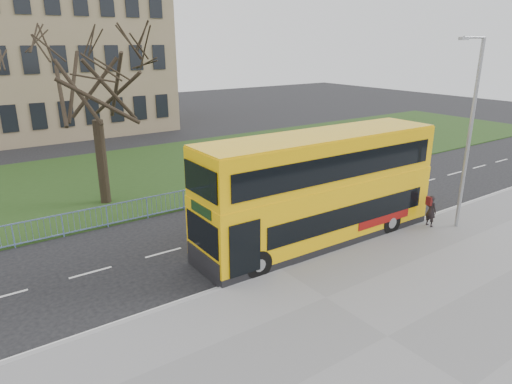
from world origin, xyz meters
TOP-DOWN VIEW (x-y plane):
  - ground at (0.00, 0.00)m, footprint 120.00×120.00m
  - pavement at (0.00, -6.75)m, footprint 80.00×10.50m
  - kerb at (0.00, -1.55)m, footprint 80.00×0.20m
  - grass_verge at (0.00, 14.30)m, footprint 80.00×15.40m
  - guard_railing at (0.00, 6.60)m, footprint 40.00×0.12m
  - bare_tree at (-3.00, 10.00)m, footprint 7.47×7.47m
  - yellow_bus at (3.07, -0.35)m, footprint 11.36×2.88m
  - pedestrian at (8.40, -2.26)m, footprint 0.40×0.58m
  - street_lamp at (9.33, -3.00)m, footprint 1.80×0.19m

SIDE VIEW (x-z plane):
  - ground at x=0.00m, z-range 0.00..0.00m
  - grass_verge at x=0.00m, z-range 0.00..0.08m
  - pavement at x=0.00m, z-range 0.00..0.12m
  - kerb at x=0.00m, z-range 0.00..0.14m
  - guard_railing at x=0.00m, z-range 0.00..1.10m
  - pedestrian at x=8.40m, z-range 0.12..1.63m
  - yellow_bus at x=3.07m, z-range 0.17..4.92m
  - street_lamp at x=9.33m, z-range 0.53..9.03m
  - bare_tree at x=-3.00m, z-range 0.08..10.75m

